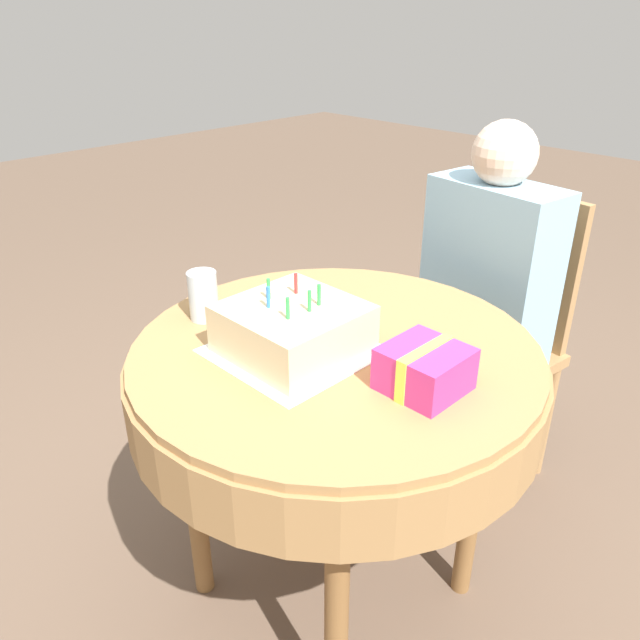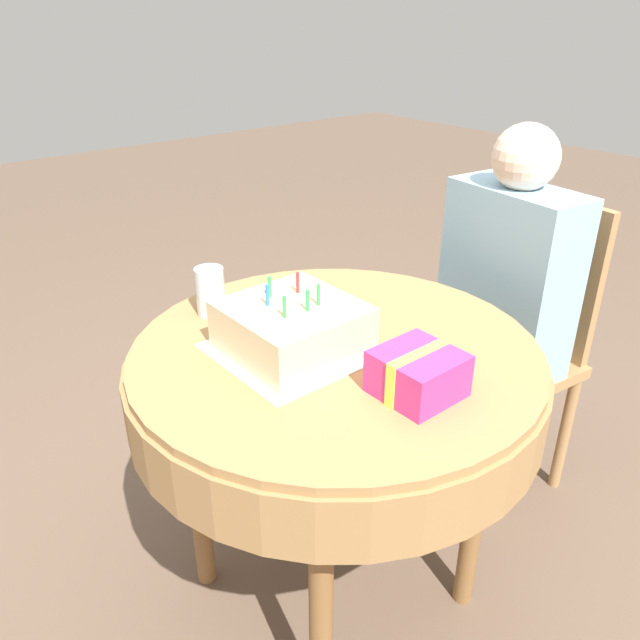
# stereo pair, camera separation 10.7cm
# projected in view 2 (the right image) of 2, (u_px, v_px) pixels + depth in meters

# --- Properties ---
(ground_plane) EXTENTS (12.00, 12.00, 0.00)m
(ground_plane) POSITION_uv_depth(u_px,v_px,m) (332.00, 587.00, 1.73)
(ground_plane) COLOR brown
(dining_table) EXTENTS (0.93, 0.93, 0.77)m
(dining_table) POSITION_uv_depth(u_px,v_px,m) (335.00, 383.00, 1.42)
(dining_table) COLOR #9E7547
(dining_table) RESTS_ON ground_plane
(chair) EXTENTS (0.45, 0.45, 0.94)m
(chair) POSITION_uv_depth(u_px,v_px,m) (514.00, 339.00, 1.95)
(chair) COLOR #A37A4C
(chair) RESTS_ON ground_plane
(person) EXTENTS (0.41, 0.31, 1.17)m
(person) POSITION_uv_depth(u_px,v_px,m) (501.00, 290.00, 1.82)
(person) COLOR beige
(person) RESTS_ON ground_plane
(napkin) EXTENTS (0.31, 0.31, 0.00)m
(napkin) POSITION_uv_depth(u_px,v_px,m) (293.00, 349.00, 1.37)
(napkin) COLOR white
(napkin) RESTS_ON dining_table
(birthday_cake) EXTENTS (0.26, 0.26, 0.15)m
(birthday_cake) POSITION_uv_depth(u_px,v_px,m) (292.00, 327.00, 1.34)
(birthday_cake) COLOR beige
(birthday_cake) RESTS_ON dining_table
(drinking_glass) EXTENTS (0.07, 0.07, 0.12)m
(drinking_glass) POSITION_uv_depth(u_px,v_px,m) (210.00, 291.00, 1.50)
(drinking_glass) COLOR silver
(drinking_glass) RESTS_ON dining_table
(gift_box) EXTENTS (0.15, 0.15, 0.09)m
(gift_box) POSITION_uv_depth(u_px,v_px,m) (418.00, 373.00, 1.20)
(gift_box) COLOR #D13384
(gift_box) RESTS_ON dining_table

